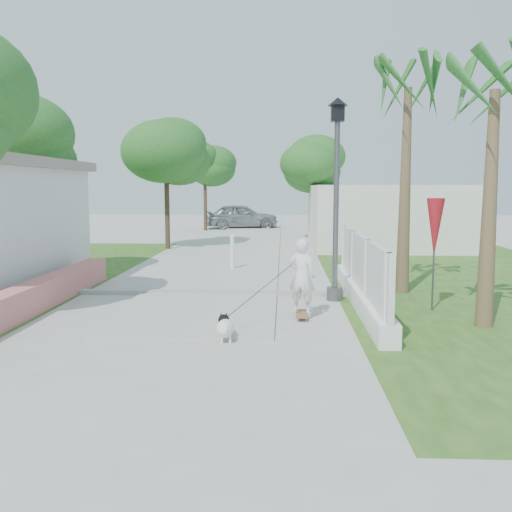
# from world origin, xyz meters

# --- Properties ---
(ground) EXTENTS (90.00, 90.00, 0.00)m
(ground) POSITION_xyz_m (0.00, 0.00, 0.00)
(ground) COLOR #B7B7B2
(ground) RESTS_ON ground
(path_strip) EXTENTS (3.20, 36.00, 0.06)m
(path_strip) POSITION_xyz_m (0.00, 20.00, 0.03)
(path_strip) COLOR #B7B7B2
(path_strip) RESTS_ON ground
(curb) EXTENTS (6.50, 0.25, 0.10)m
(curb) POSITION_xyz_m (0.00, 6.00, 0.05)
(curb) COLOR #999993
(curb) RESTS_ON ground
(grass_right) EXTENTS (8.00, 20.00, 0.01)m
(grass_right) POSITION_xyz_m (7.00, 8.00, 0.01)
(grass_right) COLOR #2B551B
(grass_right) RESTS_ON ground
(pink_wall) EXTENTS (0.45, 8.20, 0.80)m
(pink_wall) POSITION_xyz_m (-3.30, 3.55, 0.31)
(pink_wall) COLOR #CB6A67
(pink_wall) RESTS_ON ground
(lattice_fence) EXTENTS (0.35, 7.00, 1.50)m
(lattice_fence) POSITION_xyz_m (3.40, 5.00, 0.54)
(lattice_fence) COLOR white
(lattice_fence) RESTS_ON ground
(building_right) EXTENTS (6.00, 8.00, 2.60)m
(building_right) POSITION_xyz_m (6.00, 18.00, 1.30)
(building_right) COLOR silver
(building_right) RESTS_ON ground
(street_lamp) EXTENTS (0.44, 0.44, 4.44)m
(street_lamp) POSITION_xyz_m (2.90, 5.50, 2.43)
(street_lamp) COLOR #59595E
(street_lamp) RESTS_ON ground
(bollard) EXTENTS (0.14, 0.14, 1.09)m
(bollard) POSITION_xyz_m (0.20, 10.00, 0.58)
(bollard) COLOR white
(bollard) RESTS_ON ground
(patio_umbrella) EXTENTS (0.36, 0.36, 2.30)m
(patio_umbrella) POSITION_xyz_m (4.80, 4.50, 1.69)
(patio_umbrella) COLOR #59595E
(patio_umbrella) RESTS_ON ground
(tree_left_mid) EXTENTS (3.20, 3.20, 4.85)m
(tree_left_mid) POSITION_xyz_m (-5.48, 8.48, 3.50)
(tree_left_mid) COLOR #4C3826
(tree_left_mid) RESTS_ON ground
(tree_path_left) EXTENTS (3.40, 3.40, 5.23)m
(tree_path_left) POSITION_xyz_m (-2.98, 15.98, 3.82)
(tree_path_left) COLOR #4C3826
(tree_path_left) RESTS_ON ground
(tree_path_right) EXTENTS (3.00, 3.00, 4.79)m
(tree_path_right) POSITION_xyz_m (3.22, 19.98, 3.49)
(tree_path_right) COLOR #4C3826
(tree_path_right) RESTS_ON ground
(tree_path_far) EXTENTS (3.20, 3.20, 5.17)m
(tree_path_far) POSITION_xyz_m (-2.78, 25.98, 3.82)
(tree_path_far) COLOR #4C3826
(tree_path_far) RESTS_ON ground
(palm_far) EXTENTS (1.80, 1.80, 5.30)m
(palm_far) POSITION_xyz_m (4.60, 6.50, 4.48)
(palm_far) COLOR brown
(palm_far) RESTS_ON ground
(palm_near) EXTENTS (1.80, 1.80, 4.70)m
(palm_near) POSITION_xyz_m (5.40, 3.20, 3.95)
(palm_near) COLOR brown
(palm_near) RESTS_ON ground
(skateboarder) EXTENTS (1.62, 1.94, 1.55)m
(skateboarder) POSITION_xyz_m (1.49, 3.10, 0.69)
(skateboarder) COLOR olive
(skateboarder) RESTS_ON ground
(dog) EXTENTS (0.37, 0.63, 0.44)m
(dog) POSITION_xyz_m (0.79, 1.98, 0.24)
(dog) COLOR white
(dog) RESTS_ON ground
(parked_car) EXTENTS (4.64, 2.39, 1.51)m
(parked_car) POSITION_xyz_m (-0.80, 27.65, 0.76)
(parked_car) COLOR #A6A9AE
(parked_car) RESTS_ON ground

